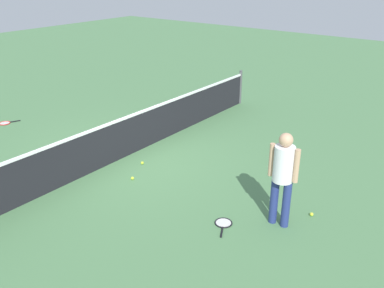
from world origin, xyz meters
The scene contains 9 objects.
ground_plane centered at (0.00, 0.00, 0.00)m, with size 40.00×40.00×0.00m, color #4C7A4C.
court_net centered at (0.00, 0.00, 0.50)m, with size 10.09×0.09×1.07m.
player_near_side centered at (-0.42, -4.10, 1.01)m, with size 0.36×0.53×1.70m.
tennis_racket_near_player centered at (-1.01, -3.35, 0.01)m, with size 0.60×0.42×0.03m.
tennis_racket_far_player centered at (-0.62, 4.29, 0.01)m, with size 0.60×0.41×0.03m.
tennis_ball_near_player centered at (0.17, -4.46, 0.03)m, with size 0.07×0.07×0.07m, color #C6E033.
tennis_ball_by_net centered at (-0.81, -0.94, 0.03)m, with size 0.07×0.07×0.07m, color #C6E033.
tennis_ball_midcourt centered at (1.27, -3.41, 0.03)m, with size 0.07×0.07×0.07m, color #C6E033.
tennis_ball_baseline centered at (-0.16, -0.60, 0.03)m, with size 0.07×0.07×0.07m, color #C6E033.
Camera 1 is at (-6.18, -6.62, 4.18)m, focal length 39.06 mm.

